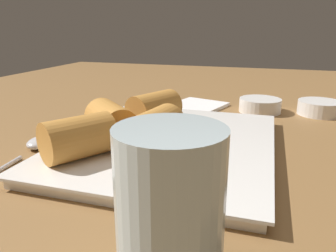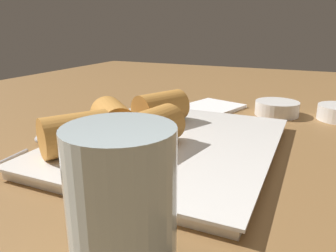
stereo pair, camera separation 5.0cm
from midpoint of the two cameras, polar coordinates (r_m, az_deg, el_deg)
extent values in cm
cube|color=olive|center=(42.35, -0.83, -5.78)|extent=(180.00, 140.00, 2.00)
cube|color=white|center=(41.97, -3.42, -3.67)|extent=(29.98, 24.92, 1.20)
cube|color=white|center=(41.71, -3.43, -2.71)|extent=(31.18, 25.92, 0.30)
cylinder|color=#C68438|center=(48.12, -5.41, 3.05)|extent=(8.72, 7.34, 4.66)
sphere|color=#6B9E47|center=(50.16, -2.88, 3.69)|extent=(3.03, 3.03, 3.03)
cylinder|color=#C68438|center=(38.44, -6.05, -0.62)|extent=(8.18, 5.92, 4.66)
sphere|color=beige|center=(40.88, -3.72, 0.53)|extent=(3.03, 3.03, 3.03)
cylinder|color=#C68438|center=(42.59, -13.32, 0.78)|extent=(8.51, 8.62, 4.66)
sphere|color=#56843D|center=(45.41, -14.41, 1.72)|extent=(3.03, 3.03, 3.03)
cylinder|color=#C68438|center=(37.50, -19.09, -1.97)|extent=(8.80, 7.95, 4.66)
sphere|color=#6B9E47|center=(38.59, -14.93, -1.05)|extent=(3.03, 3.03, 3.03)
cylinder|color=white|center=(62.51, 13.56, 3.51)|extent=(7.61, 7.61, 2.50)
cylinder|color=beige|center=(62.28, 13.62, 4.43)|extent=(6.24, 6.24, 0.45)
cylinder|color=white|center=(63.88, 22.93, 2.91)|extent=(7.61, 7.61, 2.50)
cylinder|color=#477038|center=(63.66, 23.04, 3.80)|extent=(6.24, 6.24, 0.45)
ellipsoid|color=silver|center=(47.20, -24.25, -2.69)|extent=(4.29, 3.43, 1.40)
cube|color=white|center=(64.11, 2.67, 3.44)|extent=(13.31, 12.24, 0.60)
cylinder|color=silver|center=(19.94, -7.08, -14.56)|extent=(6.51, 6.51, 10.16)
camera|label=1|loc=(0.03, -93.49, -1.08)|focal=35.00mm
camera|label=2|loc=(0.03, 86.51, 1.08)|focal=35.00mm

